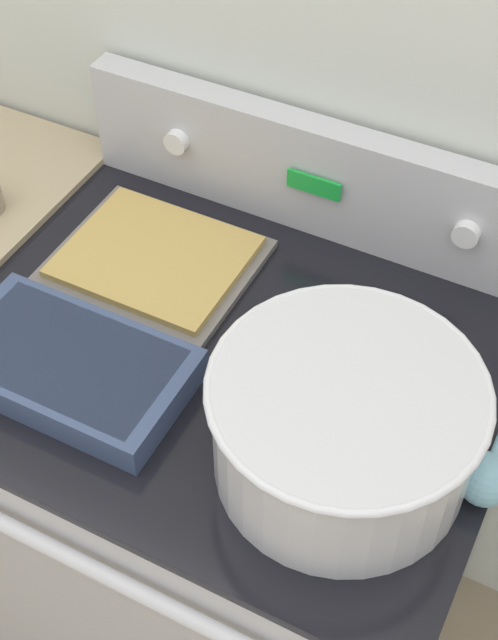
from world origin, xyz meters
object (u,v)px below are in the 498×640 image
(baking_tray, at_px, (155,260))
(ladle, at_px, (489,471))
(mixing_bowl, at_px, (344,423))
(casserole_dish, at_px, (69,365))

(baking_tray, height_order, ladle, ladle)
(mixing_bowl, bearing_deg, ladle, 17.61)
(casserole_dish, relative_size, ladle, 1.15)
(casserole_dish, relative_size, baking_tray, 1.10)
(casserole_dish, distance_m, ladle, 0.58)
(ladle, bearing_deg, casserole_dish, -170.44)
(casserole_dish, height_order, ladle, ladle)
(mixing_bowl, distance_m, baking_tray, 0.47)
(casserole_dish, bearing_deg, baking_tray, 93.29)
(casserole_dish, xyz_separation_m, baking_tray, (-0.01, 0.25, -0.02))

